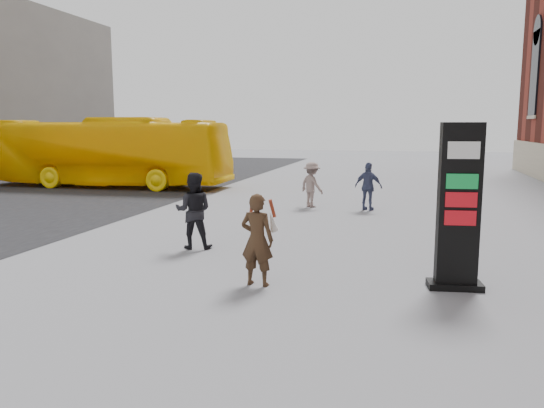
% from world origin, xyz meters
% --- Properties ---
extents(ground, '(100.00, 100.00, 0.00)m').
position_xyz_m(ground, '(0.00, 0.00, 0.00)').
color(ground, '#9E9EA3').
extents(info_pylon, '(0.93, 0.54, 2.75)m').
position_xyz_m(info_pylon, '(3.75, 1.09, 1.37)').
color(info_pylon, black).
rests_on(info_pylon, ground).
extents(woman, '(0.63, 0.58, 1.58)m').
position_xyz_m(woman, '(0.50, 0.45, 0.81)').
color(woman, '#422D18').
rests_on(woman, ground).
extents(bus, '(10.96, 2.74, 3.04)m').
position_xyz_m(bus, '(-9.93, 12.97, 1.52)').
color(bus, '#FDC604').
rests_on(bus, road).
extents(pedestrian_a, '(0.94, 0.80, 1.68)m').
position_xyz_m(pedestrian_a, '(-1.61, 2.75, 0.84)').
color(pedestrian_a, black).
rests_on(pedestrian_a, ground).
extents(pedestrian_b, '(1.10, 1.04, 1.50)m').
position_xyz_m(pedestrian_b, '(-0.13, 9.30, 0.75)').
color(pedestrian_b, gray).
rests_on(pedestrian_b, ground).
extents(pedestrian_c, '(0.97, 0.61, 1.54)m').
position_xyz_m(pedestrian_c, '(1.75, 9.07, 0.77)').
color(pedestrian_c, '#404768').
rests_on(pedestrian_c, ground).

